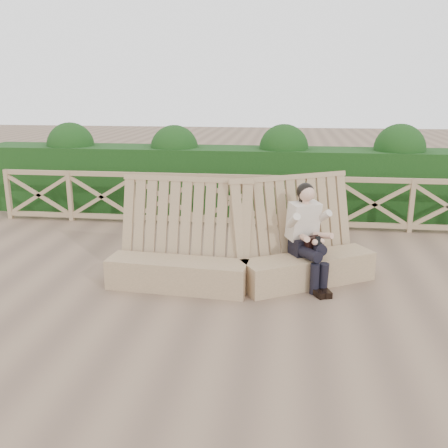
# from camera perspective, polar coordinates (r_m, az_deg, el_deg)

# --- Properties ---
(ground) EXTENTS (60.00, 60.00, 0.00)m
(ground) POSITION_cam_1_polar(r_m,az_deg,el_deg) (7.25, -2.06, -7.65)
(ground) COLOR brown
(ground) RESTS_ON ground
(bench) EXTENTS (3.92, 1.70, 1.57)m
(bench) POSITION_cam_1_polar(r_m,az_deg,el_deg) (7.37, 2.18, -4.00)
(bench) COLOR olive
(bench) RESTS_ON ground
(woman) EXTENTS (0.72, 0.99, 1.51)m
(woman) POSITION_cam_1_polar(r_m,az_deg,el_deg) (7.38, 9.52, -0.96)
(woman) COLOR black
(woman) RESTS_ON ground
(guardrail) EXTENTS (10.10, 0.09, 1.10)m
(guardrail) POSITION_cam_1_polar(r_m,az_deg,el_deg) (10.39, 1.06, 2.71)
(guardrail) COLOR #896A50
(guardrail) RESTS_ON ground
(hedge) EXTENTS (12.00, 1.20, 1.50)m
(hedge) POSITION_cam_1_polar(r_m,az_deg,el_deg) (11.52, 1.73, 4.97)
(hedge) COLOR black
(hedge) RESTS_ON ground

